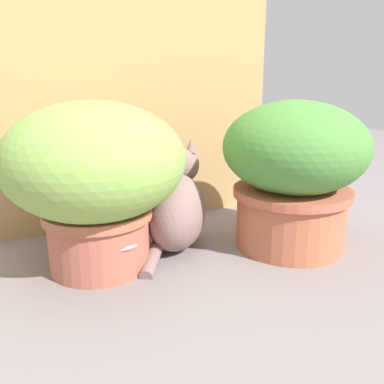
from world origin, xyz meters
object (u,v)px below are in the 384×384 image
object	(u,v)px
cat	(176,206)
mushroom_ornament_pink	(119,240)
grass_planter	(95,174)
leafy_planter	(294,169)

from	to	relation	value
cat	mushroom_ornament_pink	xyz separation A→B (m)	(-0.21, -0.12, -0.02)
cat	grass_planter	bearing A→B (deg)	-170.59
leafy_planter	cat	distance (m)	0.35
grass_planter	cat	world-z (taller)	grass_planter
cat	mushroom_ornament_pink	distance (m)	0.24
leafy_planter	cat	xyz separation A→B (m)	(-0.30, 0.14, -0.11)
leafy_planter	mushroom_ornament_pink	distance (m)	0.53
grass_planter	leafy_planter	bearing A→B (deg)	-11.02
grass_planter	leafy_planter	world-z (taller)	grass_planter
grass_planter	mushroom_ornament_pink	size ratio (longest dim) A/B	3.43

